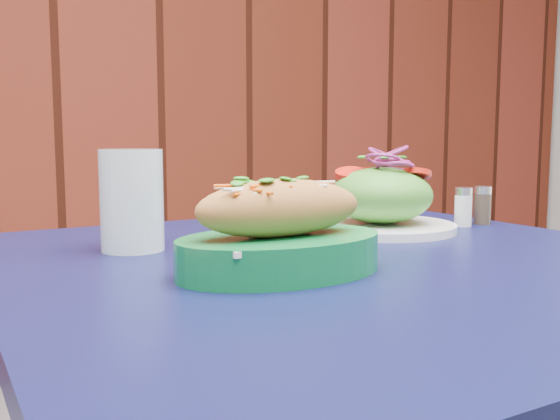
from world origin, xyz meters
TOP-DOWN VIEW (x-y plane):
  - brick_wall at (0.00, 2.97)m, footprint 4.90×0.04m
  - cafe_table at (-0.44, 1.20)m, footprint 0.83×0.83m
  - banh_mi_basket at (-0.56, 1.16)m, footprint 0.23×0.16m
  - salad_plate at (-0.27, 1.33)m, footprint 0.23×0.23m
  - water_glass at (-0.65, 1.37)m, footprint 0.08×0.08m
  - salt_shaker at (-0.13, 1.30)m, footprint 0.03×0.03m
  - pepper_shaker at (-0.09, 1.30)m, footprint 0.03×0.03m

SIDE VIEW (x-z plane):
  - cafe_table at x=-0.44m, z-range 0.29..1.04m
  - salt_shaker at x=-0.13m, z-range 0.75..0.81m
  - pepper_shaker at x=-0.09m, z-range 0.75..0.81m
  - banh_mi_basket at x=-0.56m, z-range 0.74..0.84m
  - salad_plate at x=-0.27m, z-range 0.73..0.86m
  - water_glass at x=-0.65m, z-range 0.75..0.88m
  - brick_wall at x=0.00m, z-range 0.00..2.80m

